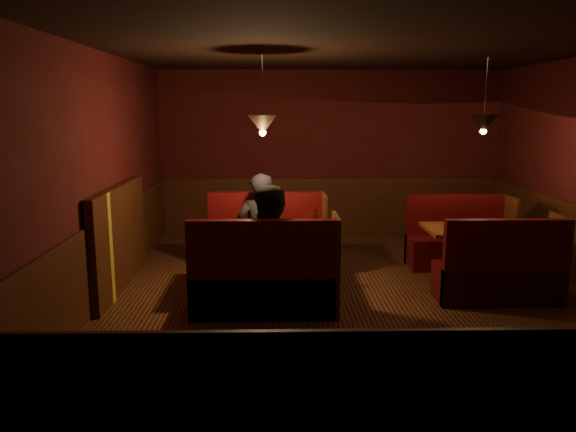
{
  "coord_description": "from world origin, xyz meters",
  "views": [
    {
      "loc": [
        -0.97,
        -6.48,
        2.24
      ],
      "look_at": [
        -0.82,
        0.22,
        0.95
      ],
      "focal_mm": 35.0,
      "sensor_mm": 36.0,
      "label": 1
    }
  ],
  "objects_px": {
    "main_bench_far": "(267,247)",
    "second_bench_near": "(501,276)",
    "main_bench_near": "(265,284)",
    "diner_a": "(261,212)",
    "main_table": "(265,244)",
    "second_table": "(476,242)",
    "second_bench_far": "(458,244)",
    "diner_b": "(274,233)"
  },
  "relations": [
    {
      "from": "main_table",
      "to": "diner_a",
      "type": "distance_m",
      "value": 0.71
    },
    {
      "from": "main_bench_far",
      "to": "second_bench_near",
      "type": "distance_m",
      "value": 3.04
    },
    {
      "from": "second_table",
      "to": "second_bench_near",
      "type": "height_order",
      "value": "second_bench_near"
    },
    {
      "from": "main_bench_far",
      "to": "second_table",
      "type": "bearing_deg",
      "value": -11.46
    },
    {
      "from": "main_table",
      "to": "second_table",
      "type": "xyz_separation_m",
      "value": [
        2.72,
        0.28,
        -0.06
      ]
    },
    {
      "from": "second_table",
      "to": "diner_a",
      "type": "bearing_deg",
      "value": 172.51
    },
    {
      "from": "main_table",
      "to": "main_bench_far",
      "type": "distance_m",
      "value": 0.87
    },
    {
      "from": "second_bench_far",
      "to": "diner_b",
      "type": "height_order",
      "value": "diner_b"
    },
    {
      "from": "second_bench_near",
      "to": "main_table",
      "type": "bearing_deg",
      "value": 169.89
    },
    {
      "from": "second_table",
      "to": "diner_a",
      "type": "distance_m",
      "value": 2.83
    },
    {
      "from": "main_bench_near",
      "to": "second_bench_near",
      "type": "height_order",
      "value": "main_bench_near"
    },
    {
      "from": "diner_a",
      "to": "diner_b",
      "type": "distance_m",
      "value": 1.3
    },
    {
      "from": "second_bench_far",
      "to": "diner_a",
      "type": "relative_size",
      "value": 0.82
    },
    {
      "from": "main_bench_far",
      "to": "diner_b",
      "type": "distance_m",
      "value": 1.57
    },
    {
      "from": "main_bench_far",
      "to": "diner_a",
      "type": "distance_m",
      "value": 0.56
    },
    {
      "from": "main_bench_far",
      "to": "diner_b",
      "type": "bearing_deg",
      "value": -86.18
    },
    {
      "from": "main_bench_near",
      "to": "diner_b",
      "type": "relative_size",
      "value": 0.92
    },
    {
      "from": "main_bench_near",
      "to": "second_table",
      "type": "distance_m",
      "value": 2.93
    },
    {
      "from": "main_table",
      "to": "second_table",
      "type": "height_order",
      "value": "main_table"
    },
    {
      "from": "main_bench_far",
      "to": "diner_b",
      "type": "relative_size",
      "value": 0.92
    },
    {
      "from": "main_bench_near",
      "to": "diner_b",
      "type": "height_order",
      "value": "diner_b"
    },
    {
      "from": "second_bench_near",
      "to": "diner_b",
      "type": "relative_size",
      "value": 0.81
    },
    {
      "from": "diner_b",
      "to": "diner_a",
      "type": "bearing_deg",
      "value": 103.46
    },
    {
      "from": "main_bench_near",
      "to": "second_bench_near",
      "type": "xyz_separation_m",
      "value": [
        2.73,
        0.34,
        -0.02
      ]
    },
    {
      "from": "main_bench_near",
      "to": "main_table",
      "type": "bearing_deg",
      "value": 91.07
    },
    {
      "from": "diner_a",
      "to": "second_bench_far",
      "type": "bearing_deg",
      "value": -176.15
    },
    {
      "from": "second_bench_far",
      "to": "diner_a",
      "type": "xyz_separation_m",
      "value": [
        -2.82,
        -0.41,
        0.55
      ]
    },
    {
      "from": "main_bench_far",
      "to": "diner_a",
      "type": "relative_size",
      "value": 0.92
    },
    {
      "from": "main_bench_far",
      "to": "second_bench_near",
      "type": "relative_size",
      "value": 1.13
    },
    {
      "from": "second_bench_far",
      "to": "second_bench_near",
      "type": "distance_m",
      "value": 1.55
    },
    {
      "from": "second_bench_near",
      "to": "main_bench_near",
      "type": "bearing_deg",
      "value": -172.86
    },
    {
      "from": "main_table",
      "to": "second_bench_near",
      "type": "relative_size",
      "value": 1.02
    },
    {
      "from": "second_bench_far",
      "to": "diner_a",
      "type": "height_order",
      "value": "diner_a"
    },
    {
      "from": "diner_a",
      "to": "main_bench_near",
      "type": "bearing_deg",
      "value": 88.78
    },
    {
      "from": "second_bench_near",
      "to": "diner_a",
      "type": "relative_size",
      "value": 0.82
    },
    {
      "from": "main_bench_far",
      "to": "second_bench_far",
      "type": "relative_size",
      "value": 1.13
    },
    {
      "from": "main_bench_far",
      "to": "second_bench_near",
      "type": "height_order",
      "value": "main_bench_far"
    },
    {
      "from": "main_table",
      "to": "main_bench_near",
      "type": "relative_size",
      "value": 0.91
    },
    {
      "from": "main_table",
      "to": "diner_b",
      "type": "xyz_separation_m",
      "value": [
        0.11,
        -0.64,
        0.27
      ]
    },
    {
      "from": "main_bench_far",
      "to": "second_table",
      "type": "height_order",
      "value": "main_bench_far"
    },
    {
      "from": "second_bench_far",
      "to": "diner_b",
      "type": "xyz_separation_m",
      "value": [
        -2.64,
        -1.7,
        0.55
      ]
    },
    {
      "from": "second_bench_near",
      "to": "main_bench_far",
      "type": "bearing_deg",
      "value": 154.19
    }
  ]
}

